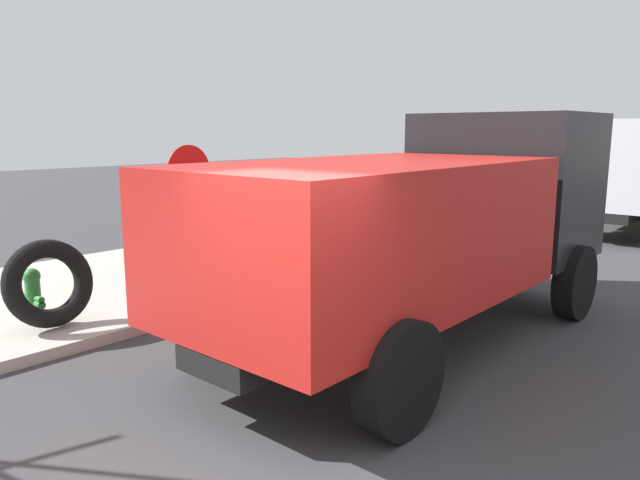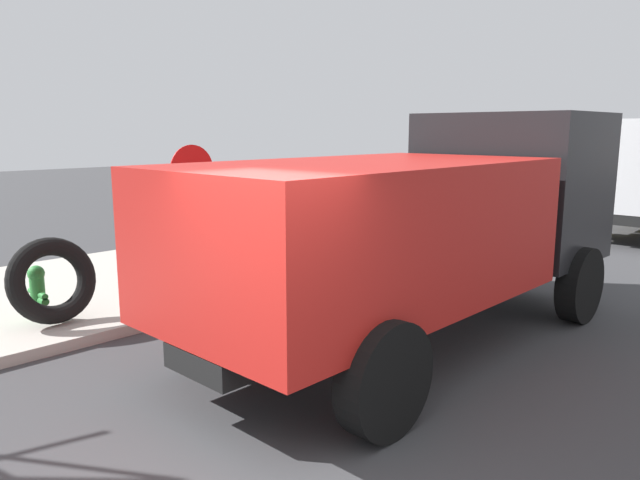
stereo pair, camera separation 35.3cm
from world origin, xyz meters
name	(u,v)px [view 2 (the right image)]	position (x,y,z in m)	size (l,w,h in m)	color
fire_hydrant	(38,291)	(0.53, 5.12, 0.56)	(0.23, 0.51, 0.77)	#2D8438
loose_tire	(52,281)	(0.61, 4.79, 0.75)	(1.18, 1.18, 0.25)	black
stop_sign	(192,193)	(2.69, 4.50, 1.81)	(0.76, 0.08, 2.38)	gray
dump_truck_red	(427,219)	(4.04, 1.14, 1.61)	(7.04, 2.90, 3.00)	red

